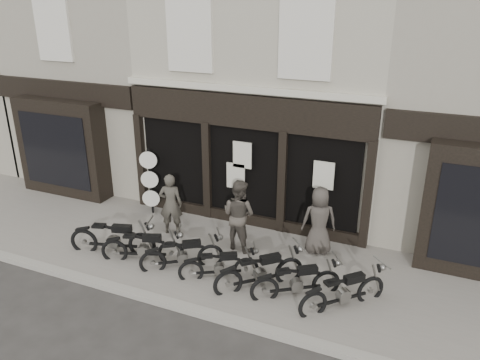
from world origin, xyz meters
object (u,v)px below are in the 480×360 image
at_px(motorcycle_0, 114,241).
at_px(man_centre, 239,215).
at_px(motorcycle_4, 260,274).
at_px(man_right, 319,221).
at_px(man_left, 171,204).
at_px(advert_sign_post, 151,185).
at_px(motorcycle_5, 297,284).
at_px(motorcycle_2, 183,257).
at_px(motorcycle_6, 344,295).
at_px(motorcycle_1, 144,250).
at_px(motorcycle_3, 220,268).

xyz_separation_m(motorcycle_0, man_centre, (2.87, 1.51, 0.64)).
distance_m(motorcycle_4, man_right, 2.27).
bearing_deg(man_left, man_centre, 159.73).
xyz_separation_m(motorcycle_4, man_centre, (-1.16, 1.43, 0.66)).
distance_m(motorcycle_4, advert_sign_post, 5.04).
bearing_deg(motorcycle_5, motorcycle_2, 145.28).
bearing_deg(man_left, motorcycle_6, 144.53).
xyz_separation_m(motorcycle_1, motorcycle_3, (2.09, 0.06, -0.04)).
xyz_separation_m(motorcycle_4, advert_sign_post, (-4.43, 2.30, 0.64)).
xyz_separation_m(motorcycle_0, advert_sign_post, (-0.40, 2.38, 0.63)).
relative_size(motorcycle_0, motorcycle_5, 1.23).
bearing_deg(motorcycle_6, motorcycle_1, 135.63).
xyz_separation_m(motorcycle_0, motorcycle_6, (5.94, 0.08, -0.03)).
relative_size(motorcycle_3, advert_sign_post, 0.80).
distance_m(motorcycle_5, man_left, 4.39).
bearing_deg(man_right, motorcycle_0, 1.59).
distance_m(motorcycle_2, man_right, 3.55).
relative_size(motorcycle_1, advert_sign_post, 0.93).
bearing_deg(motorcycle_4, motorcycle_6, -43.57).
distance_m(motorcycle_3, motorcycle_6, 2.91).
xyz_separation_m(motorcycle_2, man_right, (2.84, 2.03, 0.63)).
distance_m(motorcycle_1, man_centre, 2.56).
bearing_deg(motorcycle_6, man_right, 72.70).
relative_size(motorcycle_2, motorcycle_4, 1.02).
relative_size(motorcycle_5, man_right, 1.01).
xyz_separation_m(motorcycle_2, motorcycle_6, (3.93, 0.00, 0.01)).
relative_size(motorcycle_2, advert_sign_post, 0.82).
xyz_separation_m(motorcycle_5, man_left, (-4.09, 1.46, 0.60)).
xyz_separation_m(motorcycle_1, advert_sign_post, (-1.34, 2.41, 0.66)).
bearing_deg(motorcycle_1, motorcycle_6, -19.05).
bearing_deg(motorcycle_2, motorcycle_4, -35.43).
xyz_separation_m(man_centre, advert_sign_post, (-3.27, 0.87, -0.01)).
bearing_deg(motorcycle_2, motorcycle_6, -35.35).
bearing_deg(motorcycle_1, motorcycle_2, -14.45).
relative_size(man_left, advert_sign_post, 0.80).
distance_m(motorcycle_3, man_centre, 1.65).
relative_size(motorcycle_1, motorcycle_6, 1.20).
xyz_separation_m(motorcycle_1, man_right, (3.90, 2.14, 0.62)).
bearing_deg(advert_sign_post, motorcycle_0, -101.58).
distance_m(motorcycle_3, advert_sign_post, 4.22).
height_order(motorcycle_5, man_centre, man_centre).
bearing_deg(motorcycle_3, motorcycle_1, 152.13).
distance_m(motorcycle_1, motorcycle_6, 5.00).
relative_size(motorcycle_0, man_centre, 1.17).
bearing_deg(motorcycle_6, man_centre, 109.34).
bearing_deg(motorcycle_3, motorcycle_5, -28.09).
bearing_deg(advert_sign_post, motorcycle_5, -44.71).
bearing_deg(motorcycle_3, advert_sign_post, 116.17).
relative_size(motorcycle_5, man_left, 1.04).
bearing_deg(motorcycle_3, man_right, 19.68).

